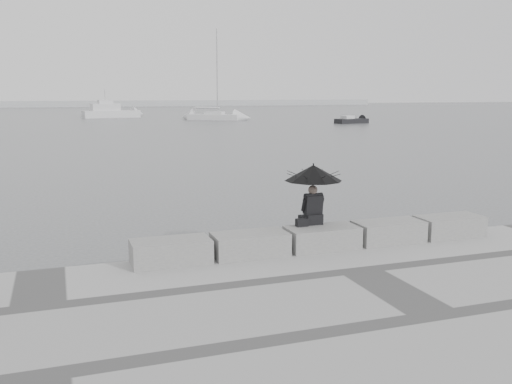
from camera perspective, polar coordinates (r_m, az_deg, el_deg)
name	(u,v)px	position (r m, az deg, el deg)	size (l,w,h in m)	color
ground	(313,265)	(13.41, 5.73, -7.24)	(360.00, 360.00, 0.00)	#46494C
stone_block_far_left	(171,252)	(11.78, -8.51, -5.93)	(1.60, 0.80, 0.50)	slate
stone_block_left	(250,245)	(12.19, -0.61, -5.27)	(1.60, 0.80, 0.50)	slate
stone_block_centre	(322,238)	(12.82, 6.64, -4.58)	(1.60, 0.80, 0.50)	slate
stone_block_right	(388,232)	(13.63, 13.10, -3.90)	(1.60, 0.80, 0.50)	slate
stone_block_far_right	(449,226)	(14.59, 18.76, -3.26)	(1.60, 0.80, 0.50)	slate
seated_person	(313,179)	(12.85, 5.76, 1.30)	(1.30, 1.30, 1.39)	black
bag	(302,223)	(12.75, 4.61, -3.07)	(0.27, 0.15, 0.17)	black
distant_landmass	(44,104)	(166.16, -20.42, 8.28)	(180.00, 8.00, 2.80)	#A6A9AC
sailboat_right	(215,116)	(83.37, -4.17, 7.56)	(7.60, 6.46, 12.90)	silver
motor_cruiser	(111,112)	(93.81, -14.29, 7.77)	(8.99, 4.08, 4.50)	silver
small_motorboat	(352,121)	(75.18, 9.54, 7.04)	(4.81, 2.56, 1.10)	black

